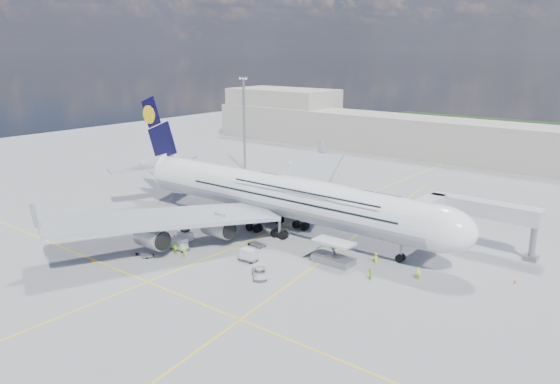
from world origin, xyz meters
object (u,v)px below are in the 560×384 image
Objects in this scene: baggage_tug at (185,235)px; crew_tug at (184,253)px; cone_wing_left_inner at (288,195)px; dolly_nose_near at (257,244)px; dolly_nose_far at (248,255)px; crew_van at (376,258)px; cone_wing_right_inner at (174,235)px; dolly_row_a at (122,219)px; airliner at (279,195)px; catering_truck_outer at (301,172)px; light_mast at (244,123)px; crew_wing at (175,249)px; dolly_row_c at (180,244)px; cone_wing_right_outer at (93,261)px; service_van at (260,273)px; crew_loader at (370,274)px; jet_bridge at (459,210)px; catering_truck_inner at (261,196)px; cone_tail at (162,203)px; dolly_row_b at (145,254)px; dolly_back at (124,221)px; cargo_loader at (332,255)px; crew_nose at (419,273)px; cone_wing_left_outer at (297,196)px; cone_nose at (515,281)px.

baggage_tug is 1.77× the size of crew_tug.
dolly_nose_near is at bearing -61.62° from cone_wing_left_inner.
dolly_nose_far is 1.99× the size of crew_van.
dolly_row_a is at bearing -173.48° from cone_wing_right_inner.
airliner is 41.11m from catering_truck_outer.
light_mast reaches higher than crew_wing.
cone_wing_right_outer is (-6.61, -12.30, -0.86)m from dolly_row_c.
airliner reaches higher than service_van.
dolly_nose_far is at bearing -126.04° from crew_loader.
jet_bridge is at bearing 45.19° from dolly_nose_near.
catering_truck_inner is at bearing 123.18° from crew_tug.
cone_wing_right_outer is at bearing -58.40° from cone_tail.
dolly_nose_far is 20.24m from crew_van.
baggage_tug reaches higher than cone_tail.
catering_truck_inner is at bearing 138.19° from dolly_nose_near.
catering_truck_outer reaches higher than dolly_row_b.
cone_wing_left_inner is at bearing -28.93° from light_mast.
dolly_row_b is (31.41, -58.80, -12.84)m from light_mast.
jet_bridge reaches higher than dolly_back.
cargo_loader is 1.14× the size of catering_truck_outer.
crew_tug reaches higher than dolly_back.
catering_truck_outer is 4.19× the size of crew_wing.
cone_wing_right_inner is at bearing 145.75° from dolly_row_c.
crew_nose reaches higher than dolly_nose_near.
cone_wing_right_inner is at bearing 132.61° from dolly_row_b.
dolly_back is 0.92× the size of baggage_tug.
crew_loader reaches higher than service_van.
service_van is 2.41× the size of crew_nose.
airliner reaches higher than dolly_row_c.
crew_loader is at bearing -7.29° from cone_tail.
dolly_row_a reaches higher than cone_wing_left_outer.
baggage_tug is 5.33× the size of cone_wing_left_outer.
crew_loader is at bearing 36.64° from crew_tug.
cone_tail is at bearing 119.84° from dolly_back.
light_mast is 42.85× the size of cone_wing_left_outer.
cargo_loader is at bearing 48.53° from crew_tug.
dolly_row_a is 2.16× the size of crew_van.
cone_wing_right_inner is (13.27, 1.52, -0.80)m from dolly_row_a.
dolly_back is at bearing 132.18° from service_van.
dolly_back is 1.63× the size of crew_tug.
cone_wing_left_inner is at bearing 28.57° from crew_wing.
catering_truck_outer is at bearing 172.87° from crew_loader.
dolly_nose_far is 5.65× the size of cone_wing_right_inner.
dolly_nose_far is 32.28m from catering_truck_inner.
baggage_tug is 5.02× the size of cone_nose.
crew_nose is 13.66m from cone_nose.
airliner is 16.89m from dolly_nose_far.
dolly_row_b is 44.14m from cone_wing_left_inner.
crew_nose is (55.55, 11.46, -0.16)m from dolly_row_a.
cone_wing_right_inner is at bearing 174.78° from dolly_nose_far.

